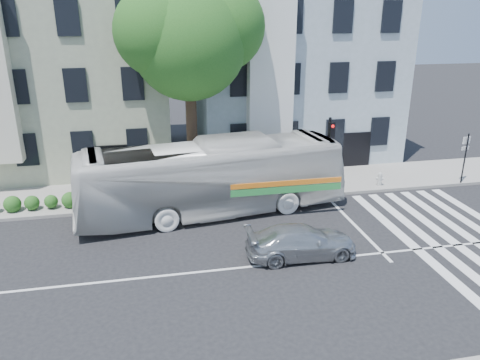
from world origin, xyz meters
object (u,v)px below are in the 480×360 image
object	(u,v)px
traffic_signal	(329,147)
sedan	(301,242)
bus	(212,178)
fire_hydrant	(380,179)

from	to	relation	value
traffic_signal	sedan	bearing A→B (deg)	-137.34
bus	traffic_signal	distance (m)	6.04
traffic_signal	fire_hydrant	world-z (taller)	traffic_signal
traffic_signal	fire_hydrant	xyz separation A→B (m)	(3.25, 0.66, -2.11)
sedan	traffic_signal	xyz separation A→B (m)	(3.17, 5.53, 2.02)
bus	fire_hydrant	size ratio (longest dim) A/B	16.88
bus	traffic_signal	world-z (taller)	traffic_signal
bus	traffic_signal	size ratio (longest dim) A/B	3.03
sedan	fire_hydrant	world-z (taller)	sedan
bus	traffic_signal	xyz separation A→B (m)	(5.92, 0.74, 0.91)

